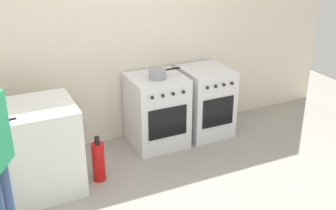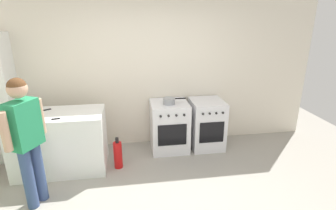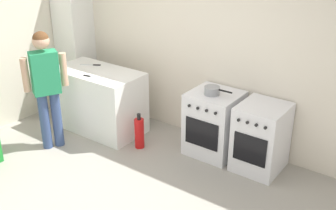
% 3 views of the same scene
% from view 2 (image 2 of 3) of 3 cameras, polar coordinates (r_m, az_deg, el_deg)
% --- Properties ---
extents(back_wall, '(6.00, 0.10, 2.60)m').
position_cam_2_polar(back_wall, '(4.56, -4.81, 7.12)').
color(back_wall, silver).
rests_on(back_wall, ground).
extents(counter_unit, '(1.30, 0.70, 0.90)m').
position_cam_2_polar(counter_unit, '(4.24, -22.36, -7.40)').
color(counter_unit, white).
rests_on(counter_unit, ground).
extents(oven_left, '(0.63, 0.62, 0.85)m').
position_cam_2_polar(oven_left, '(4.51, 0.29, -4.62)').
color(oven_left, silver).
rests_on(oven_left, ground).
extents(oven_right, '(0.55, 0.62, 0.85)m').
position_cam_2_polar(oven_right, '(4.65, 8.37, -4.08)').
color(oven_right, silver).
rests_on(oven_right, ground).
extents(pot, '(0.38, 0.20, 0.10)m').
position_cam_2_polar(pot, '(4.28, 0.27, 0.88)').
color(pot, gray).
rests_on(pot, oven_left).
extents(knife_chef, '(0.29, 0.18, 0.01)m').
position_cam_2_polar(knife_chef, '(4.26, -25.93, -1.18)').
color(knife_chef, silver).
rests_on(knife_chef, counter_unit).
extents(knife_carving, '(0.33, 0.08, 0.01)m').
position_cam_2_polar(knife_carving, '(3.84, -21.83, -2.67)').
color(knife_carving, silver).
rests_on(knife_carving, counter_unit).
extents(person, '(0.34, 0.51, 1.60)m').
position_cam_2_polar(person, '(3.42, -28.56, -5.45)').
color(person, '#384C7A').
rests_on(person, ground).
extents(fire_extinguisher, '(0.13, 0.13, 0.50)m').
position_cam_2_polar(fire_extinguisher, '(4.13, -10.84, -10.56)').
color(fire_extinguisher, red).
rests_on(fire_extinguisher, ground).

